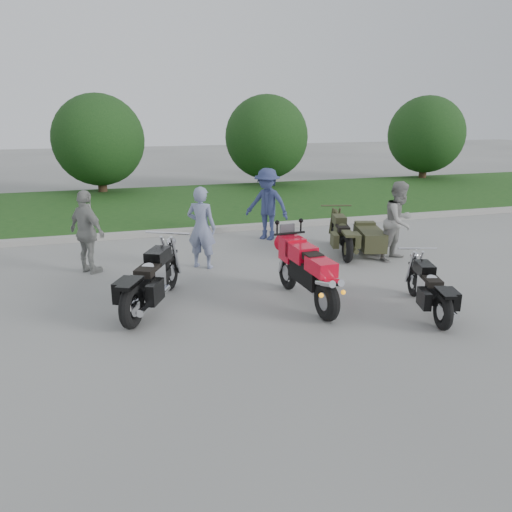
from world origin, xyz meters
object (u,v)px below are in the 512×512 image
object	(u,v)px
cruiser_sidecar	(358,238)
person_stripe	(201,228)
cruiser_right	(430,291)
person_grey	(399,221)
sportbike_red	(307,271)
person_denim	(267,204)
cruiser_left	(151,283)
person_back	(87,232)

from	to	relation	value
cruiser_sidecar	person_stripe	bearing A→B (deg)	-165.38
cruiser_right	person_grey	world-z (taller)	person_grey
sportbike_red	person_denim	distance (m)	4.75
cruiser_left	person_denim	distance (m)	5.39
cruiser_right	cruiser_left	bearing A→B (deg)	177.33
sportbike_red	cruiser_right	distance (m)	2.13
person_stripe	person_grey	size ratio (longest dim) A/B	0.99
cruiser_right	cruiser_sidecar	bearing A→B (deg)	97.48
cruiser_left	cruiser_sidecar	distance (m)	5.56
cruiser_right	person_stripe	world-z (taller)	person_stripe
sportbike_red	cruiser_right	bearing A→B (deg)	-31.41
cruiser_sidecar	person_back	size ratio (longest dim) A/B	1.24
sportbike_red	cruiser_sidecar	distance (m)	3.63
person_stripe	person_back	xyz separation A→B (m)	(-2.39, 0.31, -0.01)
sportbike_red	person_back	distance (m)	4.86
cruiser_right	person_grey	xyz separation A→B (m)	(1.21, 3.01, 0.51)
cruiser_right	person_stripe	bearing A→B (deg)	147.60
person_grey	person_denim	world-z (taller)	person_denim
cruiser_sidecar	person_grey	distance (m)	1.07
cruiser_right	person_stripe	distance (m)	4.96
cruiser_right	person_denim	world-z (taller)	person_denim
cruiser_sidecar	person_stripe	world-z (taller)	person_stripe
person_stripe	person_denim	distance (m)	2.91
cruiser_right	person_back	xyz separation A→B (m)	(-5.68, 3.99, 0.49)
person_stripe	person_back	world-z (taller)	person_stripe
cruiser_left	person_denim	size ratio (longest dim) A/B	1.22
person_denim	person_back	xyz separation A→B (m)	(-4.52, -1.67, -0.06)
person_back	person_stripe	bearing A→B (deg)	-135.26
cruiser_left	person_denim	xyz separation A→B (m)	(3.44, 4.13, 0.46)
sportbike_red	cruiser_sidecar	world-z (taller)	sportbike_red
person_stripe	person_back	size ratio (longest dim) A/B	1.01
sportbike_red	cruiser_left	xyz separation A→B (m)	(-2.71, 0.56, -0.15)
sportbike_red	person_denim	size ratio (longest dim) A/B	1.21
cruiser_right	person_denim	distance (m)	5.80
person_stripe	person_back	distance (m)	2.41
person_stripe	person_grey	bearing A→B (deg)	-154.66
cruiser_left	person_grey	world-z (taller)	person_grey
person_denim	person_back	bearing A→B (deg)	-115.67
person_denim	person_back	world-z (taller)	person_denim
sportbike_red	person_grey	xyz separation A→B (m)	(3.08, 2.03, 0.28)
sportbike_red	person_stripe	size ratio (longest dim) A/B	1.27
person_back	person_grey	bearing A→B (deg)	-135.95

